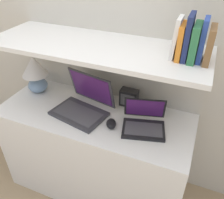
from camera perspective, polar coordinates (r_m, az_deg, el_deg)
wall_back at (r=1.72m, az=0.04°, el=14.53°), size 6.00×0.05×2.40m
desk at (r=1.91m, az=-3.97°, el=-12.66°), size 1.37×0.55×0.77m
back_riser at (r=1.96m, az=-0.48°, el=-2.29°), size 1.37×0.04×1.22m
shelf at (r=1.47m, az=-4.13°, el=12.61°), size 1.37×0.49×0.03m
table_lamp at (r=1.90m, az=-18.00°, el=6.39°), size 0.20×0.20×0.30m
laptop_large at (r=1.66m, az=-6.92°, el=-1.19°), size 0.42×0.37×0.26m
laptop_small at (r=1.53m, az=7.66°, el=-5.54°), size 0.32×0.29×0.18m
computer_mouse at (r=1.54m, az=-0.20°, el=-5.83°), size 0.10×0.11×0.04m
router_box at (r=1.71m, az=4.10°, el=0.45°), size 0.13×0.07×0.13m
book_brown at (r=1.30m, az=22.49°, el=12.02°), size 0.03×0.15×0.18m
book_blue at (r=1.29m, az=21.02°, el=13.13°), size 0.02×0.12×0.22m
book_green at (r=1.30m, az=19.35°, el=12.81°), size 0.04×0.17×0.19m
book_navy at (r=1.29m, az=17.90°, el=14.06°), size 0.03×0.15×0.23m
book_orange at (r=1.30m, az=16.36°, el=13.30°), size 0.03×0.15×0.18m
book_white at (r=1.30m, az=15.18°, el=14.15°), size 0.04×0.12×0.21m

